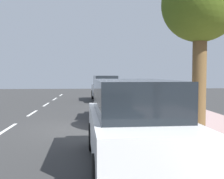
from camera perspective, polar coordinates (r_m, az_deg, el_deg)
The scene contains 12 objects.
ground at distance 10.81m, azimuth -4.85°, elevation -8.06°, with size 57.13×57.13×0.00m, color #343434.
sidewalk at distance 11.52m, azimuth 16.99°, elevation -7.10°, with size 4.25×35.71×0.15m, color #B79490.
curb_edge at distance 10.95m, azimuth 6.04°, elevation -7.52°, with size 0.16×35.71×0.15m, color gray.
lane_stripe_centre at distance 11.36m, azimuth -21.04°, elevation -7.69°, with size 0.14×35.80×0.01m.
lane_stripe_bike_edge at distance 10.81m, azimuth -1.74°, elevation -8.02°, with size 0.12×35.71×0.01m, color white.
parked_suv_white_second at distance 6.22m, azimuth 4.54°, elevation -6.90°, with size 2.12×4.77×1.99m.
parked_sedan_dark_blue_mid at distance 12.51m, azimuth 0.34°, elevation -3.01°, with size 1.91×4.44×1.52m.
parked_suv_silver_far at distance 21.50m, azimuth -1.48°, elevation 0.36°, with size 2.20×4.81×1.99m.
bicycle_at_curb at distance 17.70m, azimuth 0.74°, elevation -2.39°, with size 1.62×0.75×0.76m.
cyclist_with_backpack at distance 17.21m, azimuth 1.60°, elevation -0.51°, with size 0.51×0.57×1.63m.
street_tree_mid_block at distance 8.80m, azimuth 18.07°, elevation 16.03°, with size 2.31×2.31×5.17m.
fire_hydrant at distance 11.92m, azimuth 7.28°, elevation -4.21°, with size 0.22×0.22×0.84m.
Camera 1 is at (0.22, -10.60, 2.12)m, focal length 43.58 mm.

